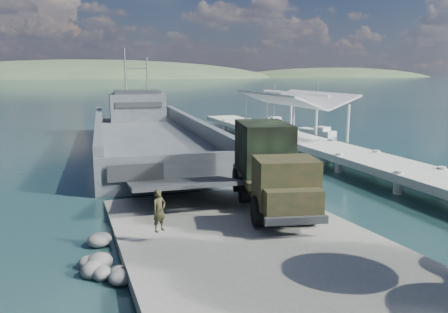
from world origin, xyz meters
The scene contains 10 objects.
ground centered at (0.00, 0.00, 0.00)m, with size 1400.00×1400.00×0.00m, color #1A3F3E.
boat_ramp centered at (0.00, -1.00, 0.25)m, with size 10.00×18.00×0.50m, color slate.
shoreline_rocks centered at (-6.20, 0.50, 0.00)m, with size 3.20×5.60×0.90m, color #5D5E5B, non-canonical shape.
distant_headlands centered at (50.00, 560.00, 0.00)m, with size 1000.00×240.00×48.00m, color #384E31, non-canonical shape.
pier centered at (13.00, 18.77, 1.60)m, with size 6.40×44.00×6.10m.
landing_craft centered at (0.13, 23.44, 0.85)m, with size 11.03×35.64×10.45m.
military_truck centered at (2.70, 3.20, 2.47)m, with size 4.34×8.86×3.95m.
soldier centered at (-3.42, 0.29, 1.34)m, with size 0.61×0.40×1.68m, color black.
sailboat_near centered at (20.13, 27.09, 0.31)m, with size 2.60×5.02×5.87m.
sailboat_far centered at (20.48, 38.85, 0.32)m, with size 2.27×5.03×5.91m.
Camera 1 is at (-6.51, -15.86, 7.01)m, focal length 35.00 mm.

